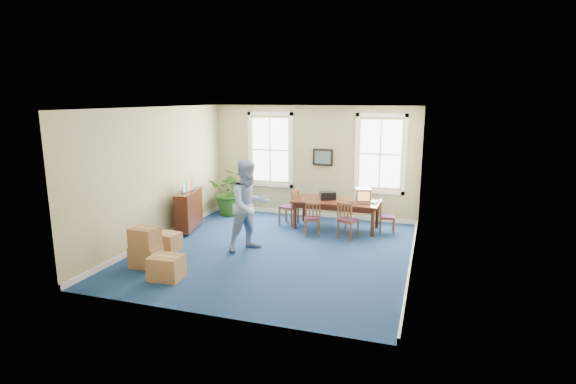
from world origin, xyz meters
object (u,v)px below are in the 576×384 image
(conference_table, at_px, (336,214))
(potted_plant, at_px, (232,191))
(cardboard_boxes, at_px, (158,246))
(crt_tv, at_px, (362,195))
(credenza, at_px, (189,212))
(chair_near_left, at_px, (312,218))
(man, at_px, (249,206))

(conference_table, distance_m, potted_plant, 3.30)
(conference_table, relative_size, cardboard_boxes, 1.46)
(crt_tv, xyz_separation_m, credenza, (-4.28, -1.40, -0.45))
(chair_near_left, height_order, man, man)
(conference_table, bearing_deg, chair_near_left, -119.90)
(man, height_order, credenza, man)
(crt_tv, distance_m, cardboard_boxes, 5.29)
(conference_table, relative_size, potted_plant, 1.58)
(potted_plant, bearing_deg, conference_table, -8.46)
(conference_table, height_order, credenza, credenza)
(man, distance_m, potted_plant, 3.27)
(man, xyz_separation_m, cardboard_boxes, (-1.40, -1.52, -0.60))
(potted_plant, distance_m, cardboard_boxes, 4.31)
(conference_table, bearing_deg, man, -122.81)
(crt_tv, relative_size, credenza, 0.35)
(credenza, bearing_deg, conference_table, 8.24)
(credenza, bearing_deg, chair_near_left, -1.68)
(credenza, height_order, potted_plant, potted_plant)
(chair_near_left, relative_size, potted_plant, 0.62)
(credenza, height_order, cardboard_boxes, credenza)
(credenza, xyz_separation_m, potted_plant, (0.37, 1.83, 0.22))
(credenza, relative_size, cardboard_boxes, 0.81)
(credenza, bearing_deg, potted_plant, 66.43)
(conference_table, xyz_separation_m, cardboard_boxes, (-2.93, -3.80, 0.06))
(crt_tv, height_order, potted_plant, potted_plant)
(chair_near_left, bearing_deg, man, 35.24)
(chair_near_left, bearing_deg, credenza, -8.98)
(credenza, distance_m, cardboard_boxes, 2.55)
(chair_near_left, xyz_separation_m, credenza, (-3.16, -0.59, 0.05))
(conference_table, distance_m, crt_tv, 0.87)
(cardboard_boxes, bearing_deg, potted_plant, 94.32)
(credenza, bearing_deg, man, -36.13)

